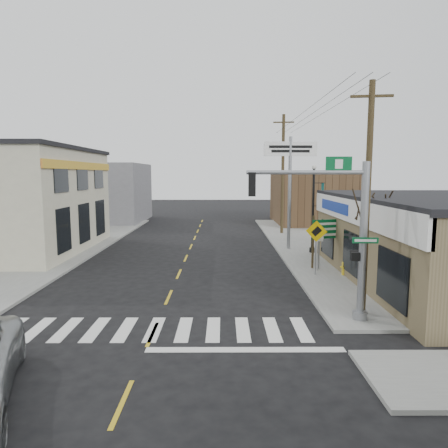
{
  "coord_description": "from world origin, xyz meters",
  "views": [
    {
      "loc": [
        2.32,
        -12.61,
        5.24
      ],
      "look_at": [
        2.39,
        6.92,
        2.8
      ],
      "focal_mm": 32.0,
      "sensor_mm": 36.0,
      "label": 1
    }
  ],
  "objects_px": {
    "traffic_signal_pole": "(344,224)",
    "utility_pole_near": "(367,198)",
    "guide_sign": "(326,235)",
    "bare_tree": "(373,198)",
    "dance_center_sign": "(290,166)",
    "lamp_post": "(314,202)",
    "fire_hydrant": "(344,267)",
    "utility_pole_far": "(283,173)"
  },
  "relations": [
    {
      "from": "traffic_signal_pole",
      "to": "lamp_post",
      "type": "relative_size",
      "value": 1.0
    },
    {
      "from": "guide_sign",
      "to": "dance_center_sign",
      "type": "relative_size",
      "value": 0.38
    },
    {
      "from": "guide_sign",
      "to": "utility_pole_far",
      "type": "xyz_separation_m",
      "value": [
        -0.41,
        13.26,
        3.34
      ]
    },
    {
      "from": "lamp_post",
      "to": "traffic_signal_pole",
      "type": "bearing_deg",
      "value": -84.34
    },
    {
      "from": "utility_pole_far",
      "to": "dance_center_sign",
      "type": "bearing_deg",
      "value": -90.63
    },
    {
      "from": "fire_hydrant",
      "to": "utility_pole_far",
      "type": "bearing_deg",
      "value": 93.88
    },
    {
      "from": "guide_sign",
      "to": "lamp_post",
      "type": "height_order",
      "value": "lamp_post"
    },
    {
      "from": "traffic_signal_pole",
      "to": "utility_pole_near",
      "type": "bearing_deg",
      "value": 35.36
    },
    {
      "from": "traffic_signal_pole",
      "to": "utility_pole_far",
      "type": "xyz_separation_m",
      "value": [
        0.98,
        20.97,
        1.8
      ]
    },
    {
      "from": "lamp_post",
      "to": "fire_hydrant",
      "type": "bearing_deg",
      "value": -73.91
    },
    {
      "from": "bare_tree",
      "to": "utility_pole_near",
      "type": "height_order",
      "value": "utility_pole_near"
    },
    {
      "from": "dance_center_sign",
      "to": "bare_tree",
      "type": "distance_m",
      "value": 10.1
    },
    {
      "from": "traffic_signal_pole",
      "to": "bare_tree",
      "type": "relative_size",
      "value": 1.1
    },
    {
      "from": "fire_hydrant",
      "to": "bare_tree",
      "type": "relative_size",
      "value": 0.14
    },
    {
      "from": "utility_pole_far",
      "to": "guide_sign",
      "type": "bearing_deg",
      "value": -84.1
    },
    {
      "from": "bare_tree",
      "to": "guide_sign",
      "type": "bearing_deg",
      "value": 104.39
    },
    {
      "from": "dance_center_sign",
      "to": "utility_pole_far",
      "type": "bearing_deg",
      "value": 84.33
    },
    {
      "from": "traffic_signal_pole",
      "to": "lamp_post",
      "type": "distance_m",
      "value": 12.3
    },
    {
      "from": "utility_pole_near",
      "to": "utility_pole_far",
      "type": "relative_size",
      "value": 0.82
    },
    {
      "from": "fire_hydrant",
      "to": "utility_pole_far",
      "type": "height_order",
      "value": "utility_pole_far"
    },
    {
      "from": "guide_sign",
      "to": "utility_pole_far",
      "type": "height_order",
      "value": "utility_pole_far"
    },
    {
      "from": "guide_sign",
      "to": "dance_center_sign",
      "type": "height_order",
      "value": "dance_center_sign"
    },
    {
      "from": "lamp_post",
      "to": "utility_pole_far",
      "type": "xyz_separation_m",
      "value": [
        -0.76,
        8.79,
        1.9
      ]
    },
    {
      "from": "bare_tree",
      "to": "utility_pole_near",
      "type": "relative_size",
      "value": 0.62
    },
    {
      "from": "lamp_post",
      "to": "utility_pole_near",
      "type": "xyz_separation_m",
      "value": [
        -0.76,
        -11.57,
        0.97
      ]
    },
    {
      "from": "lamp_post",
      "to": "utility_pole_near",
      "type": "relative_size",
      "value": 0.68
    },
    {
      "from": "guide_sign",
      "to": "lamp_post",
      "type": "bearing_deg",
      "value": 67.79
    },
    {
      "from": "guide_sign",
      "to": "lamp_post",
      "type": "relative_size",
      "value": 0.51
    },
    {
      "from": "guide_sign",
      "to": "utility_pole_far",
      "type": "bearing_deg",
      "value": 74.09
    },
    {
      "from": "lamp_post",
      "to": "dance_center_sign",
      "type": "distance_m",
      "value": 3.07
    },
    {
      "from": "guide_sign",
      "to": "bare_tree",
      "type": "bearing_deg",
      "value": -93.27
    },
    {
      "from": "fire_hydrant",
      "to": "dance_center_sign",
      "type": "distance_m",
      "value": 9.2
    },
    {
      "from": "guide_sign",
      "to": "lamp_post",
      "type": "xyz_separation_m",
      "value": [
        0.36,
        4.47,
        1.44
      ]
    },
    {
      "from": "traffic_signal_pole",
      "to": "utility_pole_near",
      "type": "distance_m",
      "value": 1.44
    },
    {
      "from": "dance_center_sign",
      "to": "lamp_post",
      "type": "bearing_deg",
      "value": -46.84
    },
    {
      "from": "fire_hydrant",
      "to": "utility_pole_near",
      "type": "distance_m",
      "value": 6.92
    },
    {
      "from": "guide_sign",
      "to": "bare_tree",
      "type": "xyz_separation_m",
      "value": [
        1.0,
        -3.88,
        2.23
      ]
    },
    {
      "from": "guide_sign",
      "to": "fire_hydrant",
      "type": "height_order",
      "value": "guide_sign"
    },
    {
      "from": "guide_sign",
      "to": "bare_tree",
      "type": "distance_m",
      "value": 4.58
    },
    {
      "from": "lamp_post",
      "to": "utility_pole_far",
      "type": "relative_size",
      "value": 0.56
    },
    {
      "from": "traffic_signal_pole",
      "to": "bare_tree",
      "type": "xyz_separation_m",
      "value": [
        2.38,
        3.83,
        0.69
      ]
    },
    {
      "from": "traffic_signal_pole",
      "to": "fire_hydrant",
      "type": "distance_m",
      "value": 7.2
    }
  ]
}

